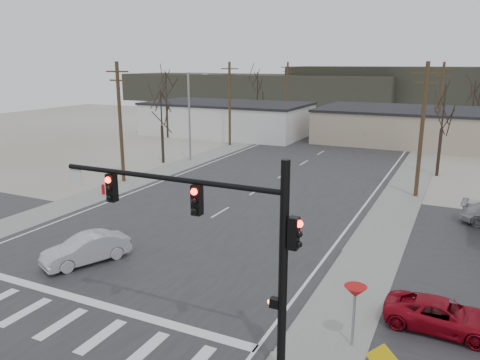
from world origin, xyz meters
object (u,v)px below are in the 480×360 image
object	(u,v)px
car_parked_red	(442,316)
car_far_a	(371,138)
sedan_crossing	(86,249)
car_far_b	(373,118)
traffic_signal_mast	(227,232)
fire_hydrant	(103,189)

from	to	relation	value
car_parked_red	car_far_a	bearing A→B (deg)	16.23
sedan_crossing	car_far_a	bearing A→B (deg)	105.69
sedan_crossing	car_far_b	size ratio (longest dim) A/B	1.08
traffic_signal_mast	sedan_crossing	size ratio (longest dim) A/B	2.07
traffic_signal_mast	car_far_b	bearing A→B (deg)	96.43
sedan_crossing	car_far_b	distance (m)	65.79
car_far_b	car_far_a	bearing A→B (deg)	-71.36
sedan_crossing	car_far_a	distance (m)	42.63
sedan_crossing	car_far_b	xyz separation A→B (m)	(2.28, 65.75, -0.03)
car_far_a	car_far_b	world-z (taller)	car_far_a
traffic_signal_mast	car_far_a	bearing A→B (deg)	94.75
car_far_a	car_parked_red	bearing A→B (deg)	91.40
traffic_signal_mast	car_far_b	distance (m)	70.36
car_far_a	traffic_signal_mast	bearing A→B (deg)	82.11
traffic_signal_mast	car_far_a	distance (m)	46.53
car_far_a	car_far_b	distance (m)	23.93
traffic_signal_mast	sedan_crossing	distance (m)	11.61
car_far_b	car_parked_red	world-z (taller)	car_far_b
sedan_crossing	car_far_b	world-z (taller)	sedan_crossing
sedan_crossing	car_parked_red	xyz separation A→B (m)	(16.57, 1.14, -0.14)
traffic_signal_mast	fire_hydrant	world-z (taller)	traffic_signal_mast
fire_hydrant	car_far_a	world-z (taller)	car_far_a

